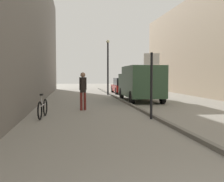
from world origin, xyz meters
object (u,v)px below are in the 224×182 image
Objects in this scene: delivery_van at (140,82)px; lamp_post at (108,64)px; street_sign_post at (151,80)px; parked_car at (123,86)px; bicycle_leaning at (43,108)px; pedestrian_main_foreground at (83,88)px.

lamp_post reaches higher than delivery_van.
street_sign_post is 0.55× the size of lamp_post.
delivery_van is 6.04m from lamp_post.
parked_car is 14.82m from street_sign_post.
parked_car is at bearing -82.16° from street_sign_post.
lamp_post is 12.83m from bicycle_leaning.
pedestrian_main_foreground is at bearing -35.59° from street_sign_post.
pedestrian_main_foreground is 5.73m from delivery_van.
pedestrian_main_foreground is 0.39× the size of lamp_post.
bicycle_leaning is (-5.68, -6.20, -0.86)m from delivery_van.
delivery_van reaches higher than bicycle_leaning.
delivery_van is 1.25× the size of parked_car.
delivery_van is at bearing -86.89° from street_sign_post.
lamp_post is at bearing -75.64° from street_sign_post.
street_sign_post is at bearing -7.24° from bicycle_leaning.
delivery_van is (3.97, 4.13, 0.17)m from pedestrian_main_foreground.
delivery_van is at bearing -75.99° from lamp_post.
delivery_van is 7.30m from street_sign_post.
lamp_post is at bearing -130.41° from parked_car.
pedestrian_main_foreground is 2.77m from bicycle_leaning.
street_sign_post is at bearing -94.99° from parked_car.
street_sign_post reaches higher than bicycle_leaning.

